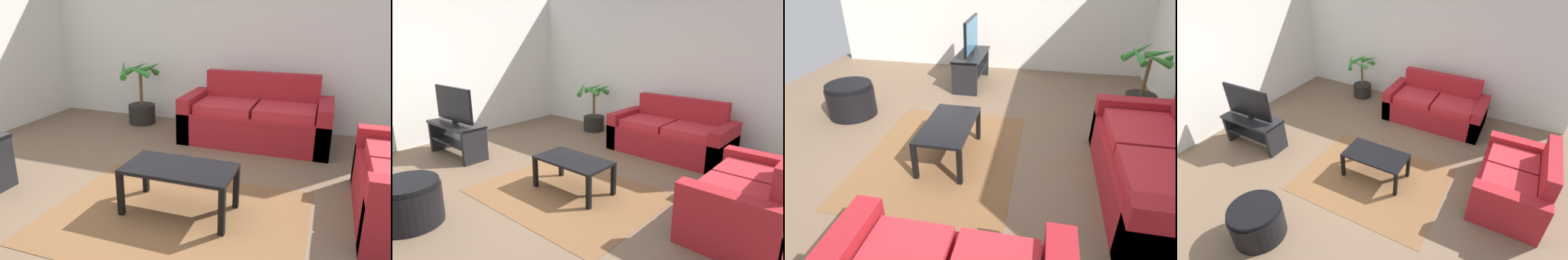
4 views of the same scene
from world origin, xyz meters
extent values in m
plane|color=brown|center=(0.00, 0.00, 0.00)|extent=(6.60, 6.60, 0.00)
cube|color=silver|center=(0.00, 3.00, 1.35)|extent=(6.00, 0.06, 2.70)
cube|color=silver|center=(-3.00, 0.00, 1.35)|extent=(0.06, 6.00, 2.70)
cube|color=maroon|center=(0.61, 2.25, 0.21)|extent=(1.93, 0.90, 0.42)
cube|color=maroon|center=(0.61, 2.62, 0.66)|extent=(1.57, 0.16, 0.48)
cube|color=maroon|center=(-0.27, 2.25, 0.31)|extent=(0.18, 0.90, 0.62)
cube|color=maroon|center=(1.48, 2.25, 0.31)|extent=(0.18, 0.90, 0.62)
cube|color=#B8272F|center=(0.21, 2.20, 0.48)|extent=(0.75, 0.66, 0.12)
cube|color=#B8272F|center=(1.00, 2.20, 0.48)|extent=(0.75, 0.66, 0.12)
cube|color=maroon|center=(2.25, 0.73, 0.21)|extent=(0.90, 1.43, 0.42)
cube|color=maroon|center=(2.25, 0.10, 0.31)|extent=(0.90, 0.18, 0.62)
cube|color=maroon|center=(2.25, 1.35, 0.31)|extent=(0.90, 0.18, 0.62)
cube|color=#B8272F|center=(2.20, 0.46, 0.48)|extent=(0.66, 0.50, 0.12)
cube|color=#B8272F|center=(2.20, 0.99, 0.48)|extent=(0.66, 0.50, 0.12)
cube|color=black|center=(-1.98, -0.06, 0.53)|extent=(1.10, 0.45, 0.04)
cube|color=black|center=(-1.98, -0.06, 0.25)|extent=(1.02, 0.39, 0.03)
cube|color=black|center=(-2.50, -0.06, 0.27)|extent=(0.06, 0.41, 0.55)
cube|color=black|center=(-1.46, -0.06, 0.27)|extent=(0.06, 0.41, 0.55)
cube|color=black|center=(-1.98, -0.06, 0.86)|extent=(0.97, 0.07, 0.54)
cube|color=teal|center=(-1.98, -0.04, 0.86)|extent=(0.92, 0.03, 0.49)
cylinder|color=black|center=(-1.98, -0.06, 0.57)|extent=(0.10, 0.10, 0.04)
cube|color=black|center=(0.34, 0.21, 0.41)|extent=(0.96, 0.52, 0.03)
cube|color=black|center=(-0.11, -0.02, 0.20)|extent=(0.05, 0.05, 0.40)
cube|color=black|center=(0.80, -0.02, 0.20)|extent=(0.05, 0.05, 0.40)
cube|color=black|center=(-0.11, 0.44, 0.20)|extent=(0.05, 0.05, 0.40)
cube|color=black|center=(0.80, 0.44, 0.20)|extent=(0.05, 0.05, 0.40)
cube|color=brown|center=(0.34, 0.11, 0.00)|extent=(2.20, 1.70, 0.01)
cylinder|color=black|center=(-1.26, 2.55, 0.15)|extent=(0.42, 0.42, 0.30)
cylinder|color=brown|center=(-1.26, 2.55, 0.55)|extent=(0.05, 0.05, 0.51)
cone|color=#31812E|center=(-1.07, 2.57, 0.86)|extent=(0.14, 0.41, 0.24)
cone|color=#31812E|center=(-1.21, 2.77, 0.86)|extent=(0.47, 0.21, 0.26)
cone|color=#31812E|center=(-1.40, 2.68, 0.86)|extent=(0.34, 0.35, 0.23)
cone|color=#31812E|center=(-1.48, 2.43, 0.86)|extent=(0.32, 0.49, 0.27)
cone|color=#31812E|center=(-1.21, 2.37, 0.86)|extent=(0.39, 0.21, 0.23)
cylinder|color=black|center=(-0.43, -1.45, 0.20)|extent=(0.65, 0.65, 0.41)
cylinder|color=black|center=(-0.43, -1.45, 0.44)|extent=(0.62, 0.62, 0.06)
camera|label=1|loc=(1.47, -2.48, 1.70)|focal=33.92mm
camera|label=2|loc=(3.04, -2.65, 1.91)|focal=31.04mm
camera|label=3|loc=(3.27, 1.15, 2.04)|focal=29.36mm
camera|label=4|loc=(1.96, -2.85, 3.16)|focal=26.56mm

